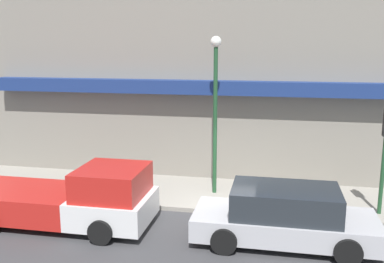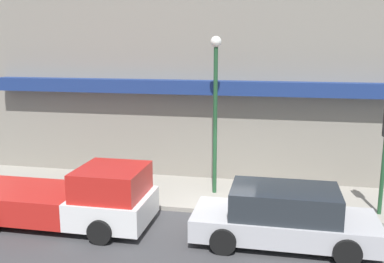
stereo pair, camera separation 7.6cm
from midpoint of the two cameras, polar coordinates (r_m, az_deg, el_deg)
The scene contains 7 objects.
ground_plane at distance 13.56m, azimuth 2.70°, elevation -10.97°, with size 80.00×80.00×0.00m, color #38383A.
sidewalk at distance 15.03m, azimuth 3.63°, elevation -8.41°, with size 36.00×3.24×0.14m.
building at distance 17.22m, azimuth 5.29°, elevation 10.48°, with size 19.80×3.80×10.32m.
pickup_truck at distance 13.04m, azimuth -15.78°, elevation -8.66°, with size 5.40×2.31×1.79m.
parked_car at distance 11.73m, azimuth 12.04°, elevation -11.00°, with size 4.79×2.11×1.52m.
fire_hydrant at distance 13.68m, azimuth 11.12°, elevation -8.89°, with size 0.21×0.21×0.65m.
street_lamp at distance 14.29m, azimuth 2.99°, elevation 4.66°, with size 0.36×0.36×5.32m.
Camera 1 is at (1.78, -12.41, 5.17)m, focal length 40.00 mm.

